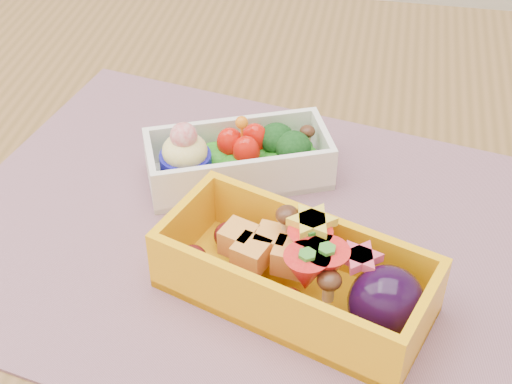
% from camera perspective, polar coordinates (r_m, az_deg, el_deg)
% --- Properties ---
extents(table, '(1.20, 0.80, 0.75)m').
position_cam_1_polar(table, '(0.66, -1.72, -8.10)').
color(table, brown).
rests_on(table, ground).
extents(placemat, '(0.50, 0.42, 0.00)m').
position_cam_1_polar(placemat, '(0.57, -0.84, -3.22)').
color(placemat, gray).
rests_on(placemat, table).
extents(bento_white, '(0.16, 0.12, 0.06)m').
position_cam_1_polar(bento_white, '(0.61, -1.40, 2.56)').
color(bento_white, white).
rests_on(bento_white, placemat).
extents(bento_yellow, '(0.20, 0.14, 0.06)m').
position_cam_1_polar(bento_yellow, '(0.50, 3.40, -6.18)').
color(bento_yellow, '#FEAD0C').
rests_on(bento_yellow, placemat).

